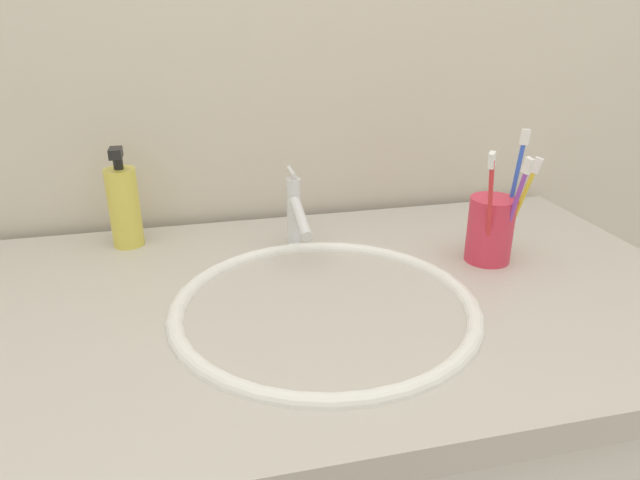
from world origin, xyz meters
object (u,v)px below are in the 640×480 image
toothbrush_red (490,204)px  toothbrush_blue (514,187)px  toothbrush_cup (490,230)px  faucet (296,213)px  toothbrush_purple (515,205)px  toothbrush_yellow (520,203)px  soap_dispenser (124,206)px

toothbrush_red → toothbrush_blue: bearing=31.4°
toothbrush_blue → toothbrush_cup: bearing=178.8°
faucet → toothbrush_purple: size_ratio=0.84×
toothbrush_yellow → toothbrush_red: 0.07m
toothbrush_purple → toothbrush_red: size_ratio=0.94×
faucet → soap_dispenser: size_ratio=0.86×
toothbrush_yellow → soap_dispenser: toothbrush_yellow is taller
toothbrush_purple → toothbrush_cup: bearing=110.7°
toothbrush_red → toothbrush_cup: bearing=52.8°
faucet → toothbrush_yellow: toothbrush_yellow is taller
toothbrush_purple → toothbrush_blue: toothbrush_blue is taller
toothbrush_purple → toothbrush_red: toothbrush_red is taller
toothbrush_cup → toothbrush_blue: toothbrush_blue is taller
toothbrush_red → soap_dispenser: 0.60m
toothbrush_cup → toothbrush_red: bearing=-127.2°
toothbrush_purple → faucet: bearing=154.2°
toothbrush_purple → toothbrush_yellow: toothbrush_purple is taller
toothbrush_purple → toothbrush_yellow: bearing=40.4°
toothbrush_blue → faucet: bearing=160.8°
toothbrush_yellow → toothbrush_red: size_ratio=0.90×
toothbrush_purple → soap_dispenser: size_ratio=1.03×
toothbrush_blue → toothbrush_yellow: bearing=-78.0°
toothbrush_blue → soap_dispenser: toothbrush_blue is taller
toothbrush_purple → toothbrush_blue: 0.04m
toothbrush_blue → toothbrush_red: size_ratio=1.09×
toothbrush_yellow → toothbrush_blue: bearing=102.0°
toothbrush_purple → toothbrush_blue: (0.02, 0.04, 0.02)m
toothbrush_blue → toothbrush_red: toothbrush_blue is taller
toothbrush_yellow → faucet: bearing=158.4°
toothbrush_red → soap_dispenser: (-0.55, 0.24, -0.04)m
toothbrush_cup → toothbrush_purple: bearing=-69.3°
toothbrush_blue → toothbrush_yellow: 0.03m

